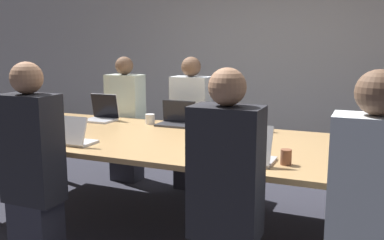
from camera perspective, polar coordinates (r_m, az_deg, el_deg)
The scene contains 21 objects.
ground_plane at distance 3.75m, azimuth 2.07°, elevation -14.32°, with size 24.00×24.00×0.00m, color #2D2D38.
curtain_wall at distance 5.83m, azimuth 11.11°, elevation 8.44°, with size 12.00×0.06×2.80m.
conference_table at distance 3.51m, azimuth 2.14°, elevation -3.62°, with size 4.32×1.47×0.76m.
laptop_near_right at distance 2.73m, azimuth 23.68°, elevation -5.82°, with size 0.36×0.27×0.27m.
person_near_right at distance 2.34m, azimuth 22.56°, elevation -11.93°, with size 0.40×0.24×1.43m.
laptop_near_left at distance 3.52m, azimuth -15.85°, elevation -2.08°, with size 0.34×0.23×0.23m.
person_near_left at distance 3.21m, azimuth -20.49°, elevation -5.89°, with size 0.40×0.24×1.43m.
bottle_near_left at distance 3.80m, azimuth -17.40°, elevation -0.66°, with size 0.07×0.07×0.25m.
laptop_near_midright at distance 2.88m, azimuth 7.55°, elevation -4.26°, with size 0.33×0.27×0.27m.
person_near_midright at distance 2.48m, azimuth 4.52°, elevation -10.11°, with size 0.40×0.24×1.42m.
cup_near_midright at distance 2.90m, azimuth 12.42°, elevation -4.84°, with size 0.07×0.07×0.10m.
bottle_near_midright at distance 3.11m, azimuth 3.76°, elevation -2.74°, with size 0.06×0.06×0.22m.
laptop_far_center at distance 3.98m, azimuth 7.19°, elevation -0.41°, with size 0.35×0.22×0.22m.
cup_far_center at distance 4.02m, azimuth 3.13°, elevation -0.54°, with size 0.09×0.09×0.09m.
laptop_far_left at distance 4.55m, azimuth -11.90°, elevation 0.92°, with size 0.31×0.27×0.27m.
person_far_left at distance 4.91m, azimuth -8.82°, elevation -0.17°, with size 0.40×0.24×1.41m.
laptop_far_midleft at distance 4.20m, azimuth -2.03°, elevation 0.26°, with size 0.35×0.23×0.24m.
person_far_midleft at distance 4.57m, azimuth -0.12°, elevation -0.76°, with size 0.40×0.24×1.42m.
cup_far_midleft at distance 4.28m, azimuth -5.61°, elevation 0.13°, with size 0.09×0.09×0.10m.
stapler at distance 3.26m, azimuth 0.95°, elevation -3.41°, with size 0.11×0.15×0.05m.
notebook at distance 3.33m, azimuth 6.35°, elevation -3.45°, with size 0.21×0.17×0.02m.
Camera 1 is at (1.21, -3.19, 1.55)m, focal length 40.00 mm.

